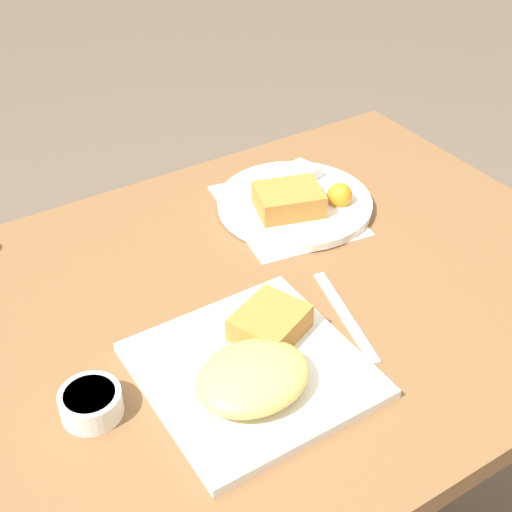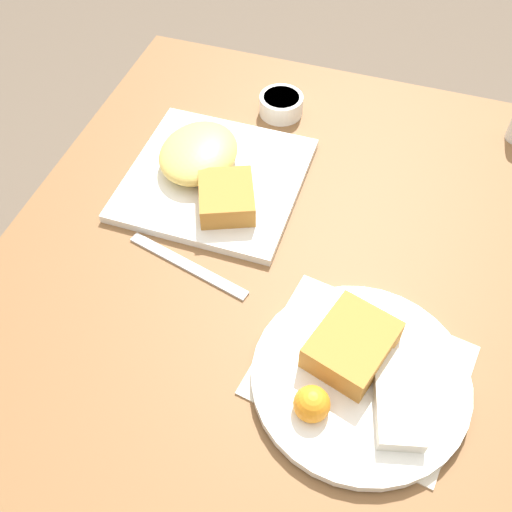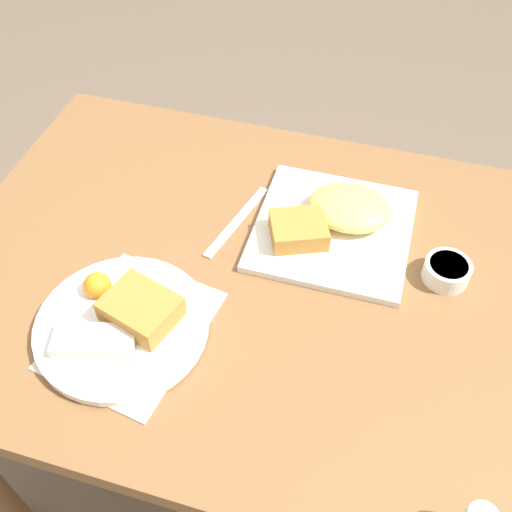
% 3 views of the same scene
% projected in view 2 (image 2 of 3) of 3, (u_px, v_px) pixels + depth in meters
% --- Properties ---
extents(ground_plane, '(8.00, 8.00, 0.00)m').
position_uv_depth(ground_plane, '(261.00, 451.00, 1.43)').
color(ground_plane, brown).
extents(dining_table, '(1.00, 0.78, 0.73)m').
position_uv_depth(dining_table, '(263.00, 303.00, 0.93)').
color(dining_table, brown).
rests_on(dining_table, ground_plane).
extents(menu_card, '(0.24, 0.28, 0.00)m').
position_uv_depth(menu_card, '(361.00, 370.00, 0.75)').
color(menu_card, beige).
rests_on(menu_card, dining_table).
extents(plate_square_near, '(0.27, 0.27, 0.06)m').
position_uv_depth(plate_square_near, '(210.00, 171.00, 0.95)').
color(plate_square_near, white).
rests_on(plate_square_near, dining_table).
extents(plate_oval_far, '(0.27, 0.27, 0.05)m').
position_uv_depth(plate_oval_far, '(359.00, 373.00, 0.73)').
color(plate_oval_far, white).
rests_on(plate_oval_far, menu_card).
extents(sauce_ramekin, '(0.08, 0.08, 0.03)m').
position_uv_depth(sauce_ramekin, '(281.00, 104.00, 1.06)').
color(sauce_ramekin, white).
rests_on(sauce_ramekin, dining_table).
extents(butter_knife, '(0.06, 0.20, 0.00)m').
position_uv_depth(butter_knife, '(188.00, 265.00, 0.86)').
color(butter_knife, silver).
rests_on(butter_knife, dining_table).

